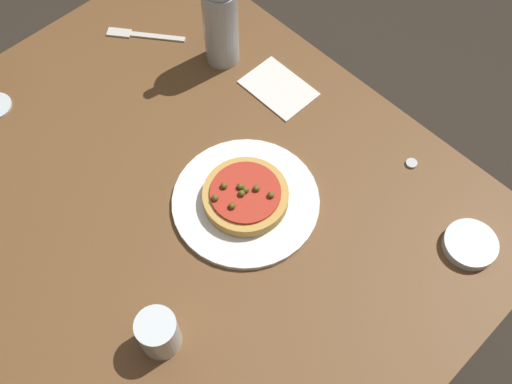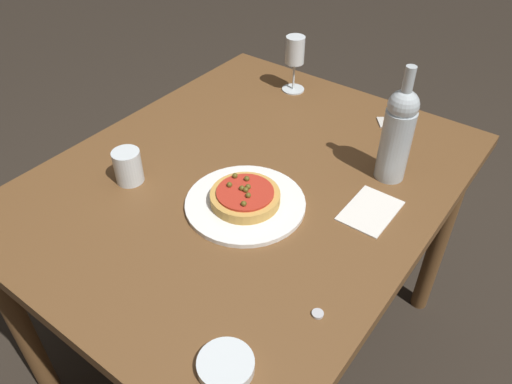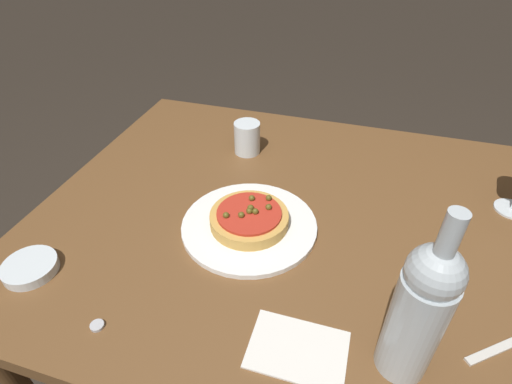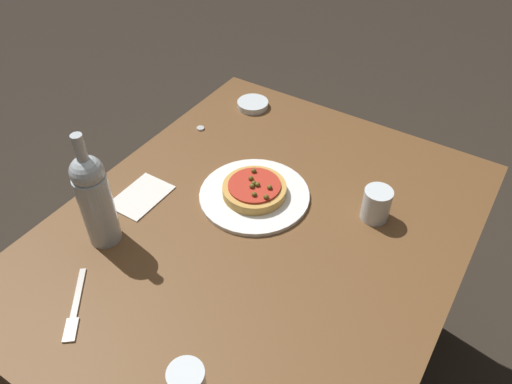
{
  "view_description": "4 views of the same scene",
  "coord_description": "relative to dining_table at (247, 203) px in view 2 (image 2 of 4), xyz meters",
  "views": [
    {
      "loc": [
        -0.54,
        0.33,
        1.84
      ],
      "look_at": [
        -0.13,
        -0.07,
        0.86
      ],
      "focal_mm": 42.0,
      "sensor_mm": 36.0,
      "label": 1
    },
    {
      "loc": [
        -0.83,
        -0.65,
        1.59
      ],
      "look_at": [
        -0.12,
        -0.12,
        0.86
      ],
      "focal_mm": 35.0,
      "sensor_mm": 36.0,
      "label": 2
    },
    {
      "loc": [
        0.11,
        -0.7,
        1.38
      ],
      "look_at": [
        -0.1,
        -0.03,
        0.84
      ],
      "focal_mm": 28.0,
      "sensor_mm": 36.0,
      "label": 3
    },
    {
      "loc": [
        0.74,
        0.46,
        1.7
      ],
      "look_at": [
        -0.05,
        -0.03,
        0.85
      ],
      "focal_mm": 35.0,
      "sensor_mm": 36.0,
      "label": 4
    }
  ],
  "objects": [
    {
      "name": "ground_plane",
      "position": [
        0.0,
        0.0,
        -0.68
      ],
      "size": [
        14.0,
        14.0,
        0.0
      ],
      "primitive_type": "plane",
      "color": "#2D261E"
    },
    {
      "name": "dining_table",
      "position": [
        0.0,
        0.0,
        0.0
      ],
      "size": [
        1.21,
        0.97,
        0.78
      ],
      "color": "brown",
      "rests_on": "ground_plane"
    },
    {
      "name": "dinner_plate",
      "position": [
        -0.1,
        -0.07,
        0.1
      ],
      "size": [
        0.3,
        0.3,
        0.01
      ],
      "color": "white",
      "rests_on": "dining_table"
    },
    {
      "name": "pizza",
      "position": [
        -0.1,
        -0.07,
        0.13
      ],
      "size": [
        0.17,
        0.17,
        0.04
      ],
      "color": "gold",
      "rests_on": "dinner_plate"
    },
    {
      "name": "wine_glass",
      "position": [
        0.47,
        0.16,
        0.23
      ],
      "size": [
        0.08,
        0.08,
        0.19
      ],
      "color": "silver",
      "rests_on": "dining_table"
    },
    {
      "name": "wine_bottle",
      "position": [
        0.23,
        -0.3,
        0.23
      ],
      "size": [
        0.08,
        0.08,
        0.31
      ],
      "color": "#B2BCC1",
      "rests_on": "dining_table"
    },
    {
      "name": "water_cup",
      "position": [
        -0.2,
        0.23,
        0.14
      ],
      "size": [
        0.07,
        0.07,
        0.09
      ],
      "color": "silver",
      "rests_on": "dining_table"
    },
    {
      "name": "side_bowl",
      "position": [
        -0.47,
        -0.32,
        0.11
      ],
      "size": [
        0.1,
        0.1,
        0.02
      ],
      "color": "silver",
      "rests_on": "dining_table"
    },
    {
      "name": "fork",
      "position": [
        0.42,
        -0.21,
        0.1
      ],
      "size": [
        0.16,
        0.13,
        0.0
      ],
      "rotation": [
        0.0,
        0.0,
        0.66
      ],
      "color": "beige",
      "rests_on": "dining_table"
    },
    {
      "name": "paper_napkin",
      "position": [
        0.07,
        -0.33,
        0.1
      ],
      "size": [
        0.16,
        0.11,
        0.0
      ],
      "color": "silver",
      "rests_on": "dining_table"
    },
    {
      "name": "bottle_cap",
      "position": [
        -0.27,
        -0.39,
        0.1
      ],
      "size": [
        0.02,
        0.02,
        0.01
      ],
      "color": "#B7B7BC",
      "rests_on": "dining_table"
    }
  ]
}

